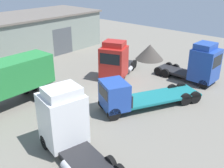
# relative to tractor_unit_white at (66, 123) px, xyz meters

# --- Properties ---
(ground_plane) EXTENTS (60.00, 60.00, 0.00)m
(ground_plane) POSITION_rel_tractor_unit_white_xyz_m (7.59, 2.95, -2.08)
(ground_plane) COLOR slate
(warehouse_building) EXTENTS (26.64, 9.24, 5.26)m
(warehouse_building) POSITION_rel_tractor_unit_white_xyz_m (7.59, 21.31, 0.56)
(warehouse_building) COLOR gray
(warehouse_building) RESTS_ON ground_plane
(tractor_unit_white) EXTENTS (3.77, 6.61, 4.40)m
(tractor_unit_white) POSITION_rel_tractor_unit_white_xyz_m (0.00, 0.00, 0.00)
(tractor_unit_white) COLOR silver
(tractor_unit_white) RESTS_ON ground_plane
(tractor_unit_red) EXTENTS (6.55, 4.55, 4.15)m
(tractor_unit_red) POSITION_rel_tractor_unit_white_xyz_m (11.39, 5.78, -0.12)
(tractor_unit_red) COLOR red
(tractor_unit_red) RESTS_ON ground_plane
(tractor_unit_blue) EXTENTS (2.63, 6.43, 4.24)m
(tractor_unit_blue) POSITION_rel_tractor_unit_white_xyz_m (16.24, -1.47, -0.08)
(tractor_unit_blue) COLOR #2347A3
(tractor_unit_blue) RESTS_ON ground_plane
(flatbed_truck_blue) EXTENTS (8.96, 6.09, 2.74)m
(flatbed_truck_blue) POSITION_rel_tractor_unit_white_xyz_m (6.99, 0.25, -0.78)
(flatbed_truck_blue) COLOR #2347A3
(flatbed_truck_blue) RESTS_ON ground_plane
(gravel_pile) EXTENTS (3.65, 3.65, 1.98)m
(gravel_pile) POSITION_rel_tractor_unit_white_xyz_m (19.33, 6.71, -1.09)
(gravel_pile) COLOR #423D38
(gravel_pile) RESTS_ON ground_plane
(traffic_cone) EXTENTS (0.40, 0.40, 0.55)m
(traffic_cone) POSITION_rel_tractor_unit_white_xyz_m (4.55, 4.58, -1.82)
(traffic_cone) COLOR black
(traffic_cone) RESTS_ON ground_plane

